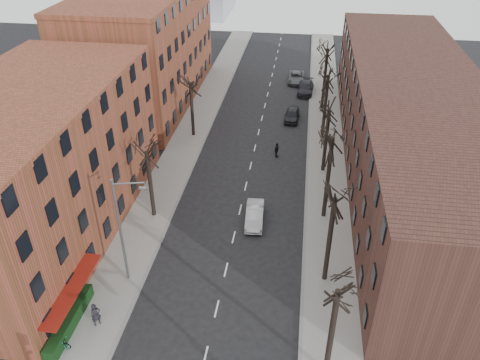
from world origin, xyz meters
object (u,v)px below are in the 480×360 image
at_px(pedestrian_a, 96,315).
at_px(bicycle, 59,343).
at_px(parked_car_near, 292,115).
at_px(parked_car_mid, 306,88).
at_px(silver_sedan, 255,215).

distance_m(pedestrian_a, bicycle, 2.78).
relative_size(pedestrian_a, bicycle, 1.13).
relative_size(parked_car_near, parked_car_mid, 0.82).
distance_m(parked_car_near, parked_car_mid, 9.41).
distance_m(parked_car_mid, pedestrian_a, 45.75).
relative_size(parked_car_near, bicycle, 2.62).
distance_m(parked_car_mid, bicycle, 48.31).
bearing_deg(silver_sedan, pedestrian_a, -128.93).
bearing_deg(parked_car_mid, bicycle, -103.52).
bearing_deg(bicycle, silver_sedan, -33.28).
bearing_deg(parked_car_mid, pedestrian_a, -102.37).
distance_m(parked_car_near, pedestrian_a, 36.44).
height_order(silver_sedan, pedestrian_a, pedestrian_a).
bearing_deg(silver_sedan, parked_car_near, 80.48).
bearing_deg(silver_sedan, parked_car_mid, 79.54).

